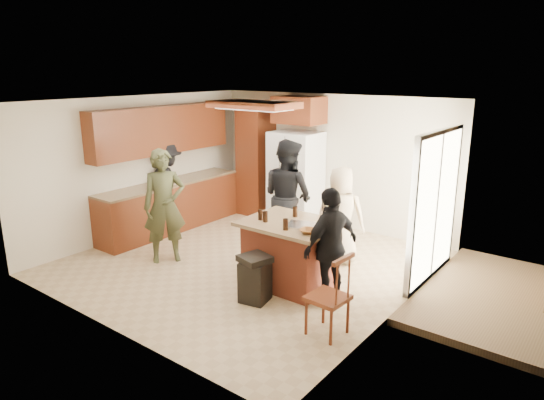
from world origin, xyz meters
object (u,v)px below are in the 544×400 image
Objects in this scene: person_behind_left at (288,196)px; person_side_right at (331,246)px; person_behind_right at (340,216)px; refrigerator at (296,179)px; person_front_left at (165,206)px; spindle_chair at (329,298)px; kitchen_island at (290,253)px; trash_bin at (255,278)px; person_counter at (167,185)px.

person_behind_left is 1.93m from person_side_right.
refrigerator is at bearing -58.12° from person_behind_right.
person_front_left reaches higher than spindle_chair.
refrigerator is (-0.73, 1.29, -0.04)m from person_behind_left.
person_side_right is 1.20× the size of kitchen_island.
spindle_chair is at bearing -36.44° from kitchen_island.
spindle_chair reaches higher than trash_bin.
person_behind_left is 1.46× the size of kitchen_island.
kitchen_island is (0.81, -1.07, -0.46)m from person_behind_left.
refrigerator is at bearing -124.27° from person_side_right.
person_behind_left is 1.48m from refrigerator.
refrigerator is at bearing 24.30° from person_front_left.
refrigerator is 1.41× the size of kitchen_island.
spindle_chair is (1.93, -1.89, -0.48)m from person_behind_left.
kitchen_island is at bearing 83.48° from trash_bin.
refrigerator is 1.81× the size of spindle_chair.
person_front_left is at bearing -100.76° from refrigerator.
person_counter is (-3.45, -0.46, 0.06)m from person_behind_right.
person_front_left reaches higher than person_counter.
spindle_chair is at bearing -6.51° from trash_bin.
person_side_right is at bearing 120.08° from spindle_chair.
person_side_right is 1.07m from trash_bin.
person_counter reaches higher than kitchen_island.
refrigerator is (-1.69, 1.23, 0.13)m from person_behind_right.
person_behind_right is at bearing -19.60° from person_front_left.
person_behind_left is at bearing -114.46° from person_side_right.
person_front_left is 1.97m from person_behind_left.
person_behind_right is at bearing -165.95° from person_behind_left.
person_behind_left is at bearing -60.50° from refrigerator.
person_behind_left reaches higher than refrigerator.
person_counter is at bearing 157.24° from trash_bin.
person_behind_right is 2.44× the size of trash_bin.
person_counter reaches higher than spindle_chair.
person_behind_right is at bearing 116.54° from spindle_chair.
person_side_right is at bearing -48.08° from person_front_left.
person_behind_left is at bearing -4.67° from person_front_left.
person_side_right is 0.86× the size of refrigerator.
person_counter reaches higher than person_side_right.
trash_bin is at bearing 173.49° from spindle_chair.
trash_bin is (2.00, -0.24, -0.57)m from person_front_left.
person_side_right is 0.93× the size of person_counter.
person_front_left is 0.95× the size of person_behind_left.
kitchen_island is (2.07, 0.45, -0.42)m from person_front_left.
person_counter is at bearing -136.22° from refrigerator.
person_behind_left is at bearing -18.64° from person_behind_right.
person_front_left is at bearing -69.74° from person_side_right.
person_side_right is 3.34m from refrigerator.
person_front_left is 2.16m from kitchen_island.
spindle_chair is at bearing -61.61° from person_front_left.
person_counter is at bearing 19.82° from person_behind_left.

